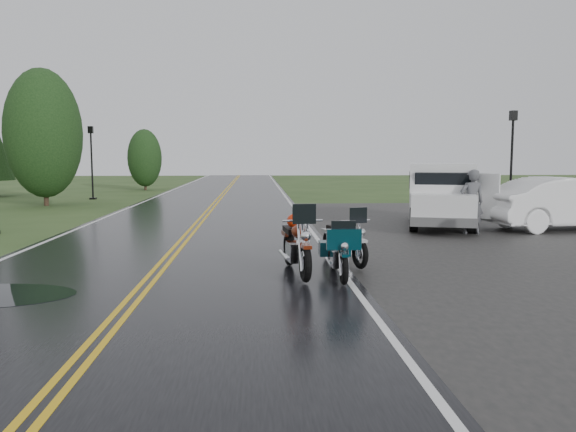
% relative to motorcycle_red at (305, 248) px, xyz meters
% --- Properties ---
extents(ground, '(120.00, 120.00, 0.00)m').
position_rel_motorcycle_red_xyz_m(ground, '(-2.95, 0.91, -0.72)').
color(ground, '#2D471E').
rests_on(ground, ground).
extents(road, '(8.00, 100.00, 0.04)m').
position_rel_motorcycle_red_xyz_m(road, '(-2.95, 10.91, -0.70)').
color(road, black).
rests_on(road, ground).
extents(parking_pad, '(14.00, 24.00, 0.03)m').
position_rel_motorcycle_red_xyz_m(parking_pad, '(8.05, 5.91, -0.70)').
color(parking_pad, black).
rests_on(parking_pad, ground).
extents(motorcycle_red, '(1.15, 2.52, 1.44)m').
position_rel_motorcycle_red_xyz_m(motorcycle_red, '(0.00, 0.00, 0.00)').
color(motorcycle_red, '#5E1B0A').
rests_on(motorcycle_red, ground).
extents(motorcycle_teal, '(0.75, 2.00, 1.18)m').
position_rel_motorcycle_red_xyz_m(motorcycle_teal, '(0.69, -0.22, -0.13)').
color(motorcycle_teal, '#042B35').
rests_on(motorcycle_teal, ground).
extents(motorcycle_silver, '(1.34, 2.27, 1.27)m').
position_rel_motorcycle_red_xyz_m(motorcycle_silver, '(1.25, 1.20, -0.09)').
color(motorcycle_silver, '#9B9EA2').
rests_on(motorcycle_silver, ground).
extents(van_white, '(3.57, 5.99, 2.21)m').
position_rel_motorcycle_red_xyz_m(van_white, '(4.07, 7.08, 0.39)').
color(van_white, white).
rests_on(van_white, ground).
extents(person_at_van, '(0.75, 0.51, 1.98)m').
position_rel_motorcycle_red_xyz_m(person_at_van, '(5.68, 6.48, 0.27)').
color(person_at_van, '#535458').
rests_on(person_at_van, ground).
extents(sedan_white, '(5.35, 2.43, 1.70)m').
position_rel_motorcycle_red_xyz_m(sedan_white, '(9.10, 7.31, 0.13)').
color(sedan_white, white).
rests_on(sedan_white, ground).
extents(lamp_post_far_left, '(0.35, 0.35, 4.11)m').
position_rel_motorcycle_red_xyz_m(lamp_post_far_left, '(-10.03, 21.78, 1.34)').
color(lamp_post_far_left, black).
rests_on(lamp_post_far_left, ground).
extents(lamp_post_far_right, '(0.38, 0.38, 4.41)m').
position_rel_motorcycle_red_xyz_m(lamp_post_far_right, '(10.19, 13.61, 1.49)').
color(lamp_post_far_right, black).
rests_on(lamp_post_far_right, ground).
extents(tree_left_mid, '(3.62, 3.62, 5.66)m').
position_rel_motorcycle_red_xyz_m(tree_left_mid, '(-11.13, 17.73, 2.11)').
color(tree_left_mid, '#1E3D19').
rests_on(tree_left_mid, ground).
extents(tree_left_far, '(2.40, 2.40, 3.70)m').
position_rel_motorcycle_red_xyz_m(tree_left_far, '(-8.75, 30.25, 1.13)').
color(tree_left_far, '#1E3D19').
rests_on(tree_left_far, ground).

